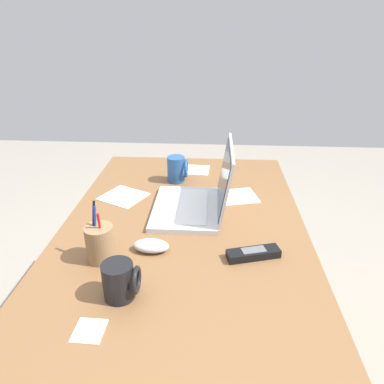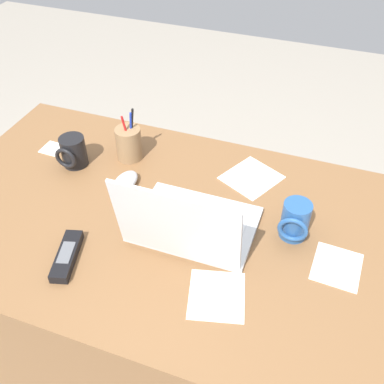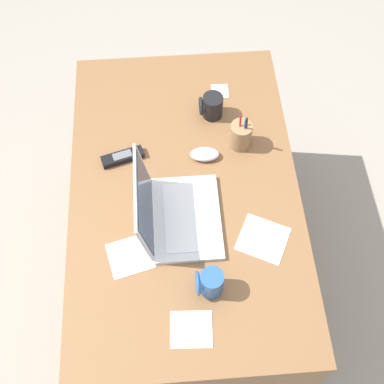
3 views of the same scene
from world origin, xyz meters
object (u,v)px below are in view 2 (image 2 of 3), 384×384
object	(u,v)px
cordless_phone	(67,256)
pen_holder	(129,143)
laptop	(190,225)
computer_mouse	(125,182)
coffee_mug_white	(73,152)
coffee_mug_tall	(295,221)

from	to	relation	value
cordless_phone	pen_holder	size ratio (longest dim) A/B	0.90
laptop	computer_mouse	distance (m)	0.28
coffee_mug_white	computer_mouse	bearing A→B (deg)	167.74
coffee_mug_tall	pen_holder	bearing A→B (deg)	-16.46
pen_holder	coffee_mug_tall	bearing A→B (deg)	163.54
computer_mouse	cordless_phone	world-z (taller)	computer_mouse
computer_mouse	coffee_mug_white	size ratio (longest dim) A/B	1.11
laptop	pen_holder	bearing A→B (deg)	-41.25
laptop	cordless_phone	world-z (taller)	laptop
laptop	computer_mouse	size ratio (longest dim) A/B	2.98
computer_mouse	coffee_mug_white	distance (m)	0.20
cordless_phone	pen_holder	world-z (taller)	pen_holder
laptop	coffee_mug_white	bearing A→B (deg)	-20.85
cordless_phone	pen_holder	distance (m)	0.43
coffee_mug_tall	pen_holder	distance (m)	0.57
coffee_mug_white	cordless_phone	bearing A→B (deg)	118.02
computer_mouse	pen_holder	bearing A→B (deg)	-66.52
computer_mouse	coffee_mug_white	bearing A→B (deg)	-8.81
laptop	pen_holder	size ratio (longest dim) A/B	1.79
coffee_mug_white	coffee_mug_tall	xyz separation A→B (m)	(-0.69, 0.07, 0.01)
coffee_mug_white	coffee_mug_tall	world-z (taller)	coffee_mug_tall
computer_mouse	laptop	bearing A→B (deg)	156.48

